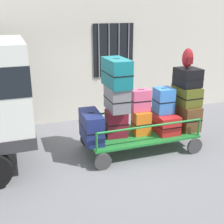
% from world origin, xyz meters
% --- Properties ---
extents(ground_plane, '(40.00, 40.00, 0.00)m').
position_xyz_m(ground_plane, '(0.00, 0.00, 0.00)').
color(ground_plane, slate).
extents(building_wall, '(12.00, 0.38, 5.00)m').
position_xyz_m(building_wall, '(0.00, 2.73, 2.50)').
color(building_wall, beige).
rests_on(building_wall, ground).
extents(luggage_cart, '(2.56, 1.26, 0.42)m').
position_xyz_m(luggage_cart, '(0.45, 0.16, 0.35)').
color(luggage_cart, '#1E722D').
rests_on(luggage_cart, ground).
extents(cart_railing, '(2.45, 1.13, 0.41)m').
position_xyz_m(cart_railing, '(0.45, 0.16, 0.75)').
color(cart_railing, '#1E722D').
rests_on(cart_railing, luggage_cart).
extents(suitcase_left_bottom, '(0.42, 0.87, 0.65)m').
position_xyz_m(suitcase_left_bottom, '(-0.72, 0.15, 0.74)').
color(suitcase_left_bottom, navy).
rests_on(suitcase_left_bottom, luggage_cart).
extents(suitcase_midleft_bottom, '(0.51, 0.33, 0.65)m').
position_xyz_m(suitcase_midleft_bottom, '(-0.13, 0.16, 0.74)').
color(suitcase_midleft_bottom, maroon).
rests_on(suitcase_midleft_bottom, luggage_cart).
extents(suitcase_midleft_middle, '(0.42, 0.69, 0.52)m').
position_xyz_m(suitcase_midleft_middle, '(-0.13, 0.14, 1.32)').
color(suitcase_midleft_middle, slate).
rests_on(suitcase_midleft_middle, suitcase_midleft_bottom).
extents(suitcase_midleft_top, '(0.45, 0.84, 0.60)m').
position_xyz_m(suitcase_midleft_top, '(-0.13, 0.18, 1.87)').
color(suitcase_midleft_top, '#0F5960').
rests_on(suitcase_midleft_top, suitcase_midleft_middle).
extents(suitcase_center_bottom, '(0.39, 0.33, 0.55)m').
position_xyz_m(suitcase_center_bottom, '(0.45, 0.12, 0.69)').
color(suitcase_center_bottom, orange).
rests_on(suitcase_center_bottom, luggage_cart).
extents(suitcase_center_middle, '(0.44, 0.28, 0.49)m').
position_xyz_m(suitcase_center_middle, '(0.45, 0.19, 1.21)').
color(suitcase_center_middle, '#CC4C72').
rests_on(suitcase_center_middle, suitcase_center_bottom).
extents(suitcase_midright_bottom, '(0.50, 0.84, 0.43)m').
position_xyz_m(suitcase_midright_bottom, '(1.03, 0.13, 0.63)').
color(suitcase_midright_bottom, '#B21E1E').
rests_on(suitcase_midright_bottom, luggage_cart).
extents(suitcase_midright_middle, '(0.41, 0.41, 0.59)m').
position_xyz_m(suitcase_midright_middle, '(1.03, 0.18, 1.14)').
color(suitcase_midright_middle, '#3372C6').
rests_on(suitcase_midright_middle, suitcase_midright_bottom).
extents(suitcase_right_bottom, '(0.44, 0.78, 0.59)m').
position_xyz_m(suitcase_right_bottom, '(1.61, 0.12, 0.71)').
color(suitcase_right_bottom, brown).
rests_on(suitcase_right_bottom, luggage_cart).
extents(suitcase_right_middle, '(0.49, 0.69, 0.43)m').
position_xyz_m(suitcase_right_middle, '(1.61, 0.15, 1.21)').
color(suitcase_right_middle, '#4C5119').
rests_on(suitcase_right_middle, suitcase_right_bottom).
extents(suitcase_right_top, '(0.53, 0.57, 0.43)m').
position_xyz_m(suitcase_right_top, '(1.61, 0.16, 1.64)').
color(suitcase_right_top, black).
rests_on(suitcase_right_top, suitcase_right_middle).
extents(backpack, '(0.27, 0.22, 0.44)m').
position_xyz_m(backpack, '(1.59, 0.20, 2.08)').
color(backpack, maroon).
rests_on(backpack, suitcase_right_top).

